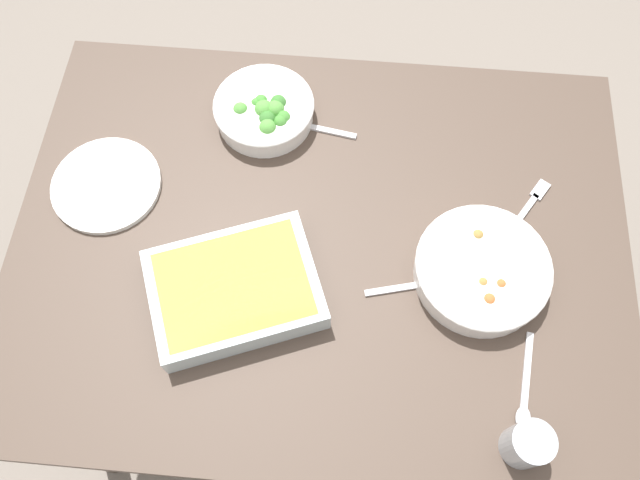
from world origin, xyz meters
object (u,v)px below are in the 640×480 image
Objects in this scene: baking_dish at (235,289)px; spoon_by_stew at (424,284)px; drink_cup at (526,445)px; stew_bowl at (482,270)px; spoon_spare at (525,394)px; fork_on_table at (527,208)px; broccoli_bowl at (265,110)px; spoon_by_broccoli at (304,125)px; side_plate at (106,185)px.

spoon_by_stew is at bearing 8.36° from baking_dish.
drink_cup is at bearing -59.19° from spoon_by_stew.
stew_bowl is at bearing 14.35° from spoon_by_stew.
drink_cup is 0.48× the size of spoon_spare.
drink_cup is 0.33m from spoon_by_stew.
broccoli_bowl is at bearing 162.67° from fork_on_table.
baking_dish reaches higher than spoon_by_broccoli.
side_plate is at bearing -178.49° from fork_on_table.
spoon_by_stew is at bearing 133.27° from spoon_spare.
spoon_spare is (0.52, -0.54, -0.03)m from broccoli_bowl.
drink_cup is 0.10m from spoon_spare.
stew_bowl is 1.59× the size of fork_on_table.
spoon_spare is at bearing 82.29° from drink_cup.
drink_cup is 0.48× the size of spoon_by_broccoli.
drink_cup is at bearing -23.92° from baking_dish.
spoon_by_broccoli is at bearing 124.62° from drink_cup.
baking_dish is at bearing -90.73° from broccoli_bowl.
baking_dish is at bearing -170.27° from stew_bowl.
drink_cup reaches higher than spoon_by_stew.
drink_cup is at bearing -28.35° from side_plate.
baking_dish is at bearing -171.64° from spoon_by_stew.
stew_bowl is 2.96× the size of drink_cup.
broccoli_bowl reaches higher than spoon_spare.
side_plate is at bearing 157.09° from spoon_spare.
stew_bowl is 1.19× the size of broccoli_bowl.
broccoli_bowl is 1.33× the size of fork_on_table.
stew_bowl is at bearing -40.77° from spoon_by_broccoli.
stew_bowl is at bearing 9.73° from baking_dish.
spoon_spare is 1.11× the size of fork_on_table.
spoon_by_stew is (-0.17, 0.28, -0.03)m from drink_cup.
broccoli_bowl is (-0.44, 0.32, -0.00)m from stew_bowl.
spoon_spare is at bearing -46.73° from spoon_by_stew.
drink_cup reaches higher than fork_on_table.
stew_bowl and baking_dish have the same top height.
spoon_spare is at bearing -22.91° from side_plate.
side_plate is 0.66m from spoon_by_stew.
baking_dish is 0.56m from drink_cup.
spoon_by_stew is 0.26m from spoon_spare.
spoon_by_broccoli is at bearing 25.11° from side_plate.
stew_bowl is 1.14× the size of side_plate.
spoon_by_stew is at bearing -52.46° from spoon_by_broccoli.
stew_bowl reaches higher than side_plate.
spoon_by_stew is 0.42m from spoon_by_broccoli.
baking_dish is 0.36m from side_plate.
spoon_by_broccoli reaches higher than fork_on_table.
spoon_spare is 0.37m from fork_on_table.
side_plate is at bearing 166.25° from spoon_by_stew.
stew_bowl is 0.19m from fork_on_table.
broccoli_bowl is 1.20× the size of spoon_spare.
baking_dish reaches higher than spoon_by_stew.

